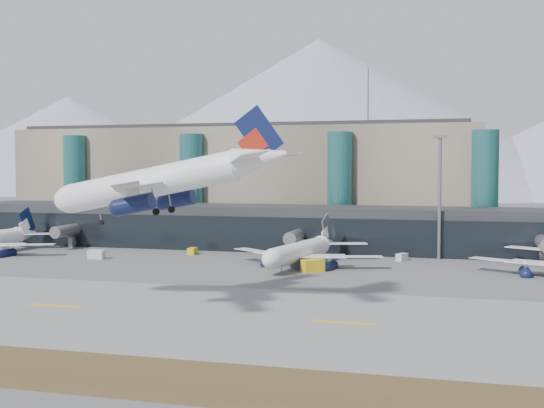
# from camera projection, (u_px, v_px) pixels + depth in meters

# --- Properties ---
(ground) EXTENTS (900.00, 900.00, 0.00)m
(ground) POSITION_uv_depth(u_px,v_px,m) (228.00, 293.00, 102.59)
(ground) COLOR #515154
(ground) RESTS_ON ground
(runway_strip) EXTENTS (400.00, 40.00, 0.04)m
(runway_strip) POSITION_uv_depth(u_px,v_px,m) (191.00, 314.00, 88.11)
(runway_strip) COLOR slate
(runway_strip) RESTS_ON ground
(dirt_verge) EXTENTS (400.00, 14.00, 0.03)m
(dirt_verge) POSITION_uv_depth(u_px,v_px,m) (91.00, 369.00, 63.99)
(dirt_verge) COLOR #47351E
(dirt_verge) RESTS_ON ground
(runway_markings) EXTENTS (128.00, 1.00, 0.02)m
(runway_markings) POSITION_uv_depth(u_px,v_px,m) (191.00, 314.00, 88.11)
(runway_markings) COLOR gold
(runway_markings) RESTS_ON ground
(concourse) EXTENTS (170.00, 27.00, 10.00)m
(concourse) POSITION_uv_depth(u_px,v_px,m) (307.00, 228.00, 158.04)
(concourse) COLOR black
(concourse) RESTS_ON ground
(terminal_main) EXTENTS (130.00, 30.00, 31.00)m
(terminal_main) POSITION_uv_depth(u_px,v_px,m) (245.00, 180.00, 195.05)
(terminal_main) COLOR gray
(terminal_main) RESTS_ON ground
(teal_towers) EXTENTS (116.40, 19.40, 46.00)m
(teal_towers) POSITION_uv_depth(u_px,v_px,m) (264.00, 187.00, 177.12)
(teal_towers) COLOR #246466
(teal_towers) RESTS_ON ground
(mountain_ridge) EXTENTS (910.00, 400.00, 110.00)m
(mountain_ridge) POSITION_uv_depth(u_px,v_px,m) (428.00, 129.00, 462.81)
(mountain_ridge) COLOR gray
(mountain_ridge) RESTS_ON ground
(lightmast_mid) EXTENTS (3.00, 1.20, 25.60)m
(lightmast_mid) POSITION_uv_depth(u_px,v_px,m) (440.00, 190.00, 140.45)
(lightmast_mid) COLOR slate
(lightmast_mid) RESTS_ON ground
(hero_jet) EXTENTS (34.45, 35.61, 11.47)m
(hero_jet) POSITION_uv_depth(u_px,v_px,m) (174.00, 171.00, 90.20)
(hero_jet) COLOR white
(hero_jet) RESTS_ON ground
(jet_parked_mid) EXTENTS (32.27, 32.80, 10.58)m
(jet_parked_mid) POSITION_uv_depth(u_px,v_px,m) (305.00, 245.00, 132.26)
(jet_parked_mid) COLOR white
(jet_parked_mid) RESTS_ON ground
(veh_a) EXTENTS (3.42, 2.02, 1.88)m
(veh_a) POSITION_uv_depth(u_px,v_px,m) (97.00, 254.00, 141.63)
(veh_a) COLOR silver
(veh_a) RESTS_ON ground
(veh_b) EXTENTS (1.55, 2.52, 1.45)m
(veh_b) POSITION_uv_depth(u_px,v_px,m) (192.00, 251.00, 149.28)
(veh_b) COLOR gold
(veh_b) RESTS_ON ground
(veh_c) EXTENTS (3.95, 2.26, 2.13)m
(veh_c) POSITION_uv_depth(u_px,v_px,m) (292.00, 262.00, 129.19)
(veh_c) COLOR #4F4F54
(veh_c) RESTS_ON ground
(veh_d) EXTENTS (2.49, 3.00, 1.51)m
(veh_d) POSITION_uv_depth(u_px,v_px,m) (402.00, 257.00, 138.79)
(veh_d) COLOR silver
(veh_d) RESTS_ON ground
(veh_g) EXTENTS (2.74, 2.69, 1.42)m
(veh_g) POSITION_uv_depth(u_px,v_px,m) (319.00, 257.00, 138.69)
(veh_g) COLOR silver
(veh_g) RESTS_ON ground
(veh_h) EXTENTS (4.43, 4.13, 2.21)m
(veh_h) POSITION_uv_depth(u_px,v_px,m) (313.00, 266.00, 124.02)
(veh_h) COLOR gold
(veh_h) RESTS_ON ground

